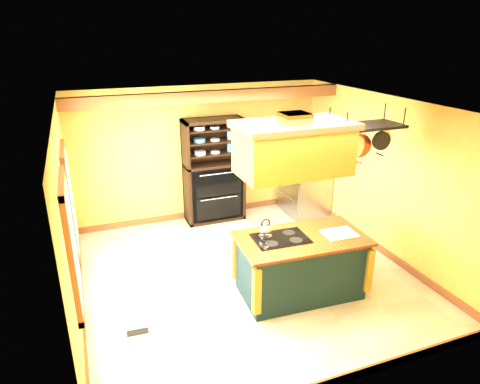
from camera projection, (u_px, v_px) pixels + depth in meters
floor at (246, 274)px, 6.88m from camera, size 5.00×5.00×0.00m
ceiling at (247, 105)px, 5.92m from camera, size 5.00×5.00×0.00m
wall_back at (200, 153)px, 8.58m from camera, size 5.00×0.02×2.70m
wall_front at (341, 282)px, 4.22m from camera, size 5.00×0.02×2.70m
wall_left at (68, 221)px, 5.56m from camera, size 0.02×5.00×2.70m
wall_right at (384, 177)px, 7.23m from camera, size 0.02×5.00×2.70m
ceiling_beam at (211, 96)px, 7.44m from camera, size 5.00×0.15×0.20m
window_near at (72, 244)px, 4.86m from camera, size 0.06×1.06×1.56m
window_far at (70, 201)px, 6.08m from camera, size 0.06×1.06×1.56m
kitchen_island at (300, 265)px, 6.23m from camera, size 1.88×1.11×1.11m
range_hood at (293, 147)px, 5.52m from camera, size 1.52×0.86×0.80m
pot_rack at (365, 133)px, 5.87m from camera, size 1.10×0.51×0.72m
refrigerator at (305, 172)px, 8.91m from camera, size 0.79×0.94×1.83m
hutch at (214, 181)px, 8.63m from camera, size 1.18×0.54×2.09m
floor_register at (138, 332)px, 5.55m from camera, size 0.29×0.14×0.01m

